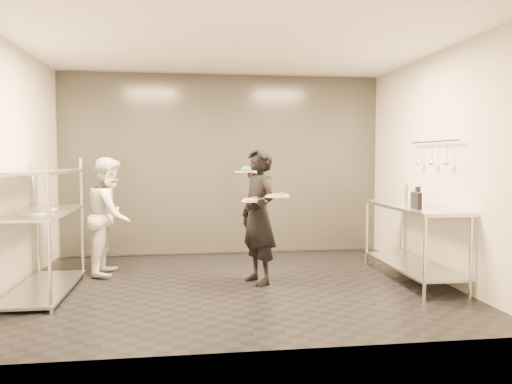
{
  "coord_description": "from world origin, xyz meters",
  "views": [
    {
      "loc": [
        -0.55,
        -5.75,
        1.51
      ],
      "look_at": [
        0.25,
        0.04,
        1.1
      ],
      "focal_mm": 35.0,
      "sensor_mm": 36.0,
      "label": 1
    }
  ],
  "objects": [
    {
      "name": "room_shell",
      "position": [
        0.0,
        1.18,
        1.4
      ],
      "size": [
        5.0,
        4.0,
        2.8
      ],
      "color": "black",
      "rests_on": "ground"
    },
    {
      "name": "pass_rack",
      "position": [
        -2.15,
        -0.0,
        0.77
      ],
      "size": [
        0.6,
        1.6,
        1.5
      ],
      "color": "silver",
      "rests_on": "ground"
    },
    {
      "name": "prep_counter",
      "position": [
        2.18,
        0.0,
        0.63
      ],
      "size": [
        0.6,
        1.8,
        0.92
      ],
      "color": "silver",
      "rests_on": "ground"
    },
    {
      "name": "utensil_rail",
      "position": [
        2.43,
        -0.0,
        1.55
      ],
      "size": [
        0.07,
        1.2,
        0.31
      ],
      "color": "silver",
      "rests_on": "room_shell"
    },
    {
      "name": "waiter",
      "position": [
        0.29,
        0.09,
        0.81
      ],
      "size": [
        0.59,
        0.7,
        1.62
      ],
      "primitive_type": "imported",
      "rotation": [
        0.0,
        0.0,
        -1.17
      ],
      "color": "black",
      "rests_on": "ground"
    },
    {
      "name": "chef",
      "position": [
        -1.55,
        0.84,
        0.75
      ],
      "size": [
        0.62,
        0.77,
        1.51
      ],
      "primitive_type": "imported",
      "rotation": [
        0.0,
        0.0,
        1.51
      ],
      "color": "silver",
      "rests_on": "ground"
    },
    {
      "name": "pizza_plate_near",
      "position": [
        0.21,
        -0.08,
        1.02
      ],
      "size": [
        0.31,
        0.31,
        0.05
      ],
      "color": "white",
      "rests_on": "waiter"
    },
    {
      "name": "pizza_plate_far",
      "position": [
        0.46,
        -0.17,
        1.07
      ],
      "size": [
        0.28,
        0.28,
        0.05
      ],
      "color": "white",
      "rests_on": "waiter"
    },
    {
      "name": "salad_plate",
      "position": [
        0.17,
        0.39,
        1.35
      ],
      "size": [
        0.27,
        0.27,
        0.07
      ],
      "color": "white",
      "rests_on": "waiter"
    },
    {
      "name": "pos_monitor",
      "position": [
        2.06,
        -0.33,
        1.01
      ],
      "size": [
        0.08,
        0.26,
        0.19
      ],
      "primitive_type": "cube",
      "rotation": [
        0.0,
        0.0,
        -0.13
      ],
      "color": "black",
      "rests_on": "prep_counter"
    },
    {
      "name": "bottle_green",
      "position": [
        2.03,
        -0.1,
        1.06
      ],
      "size": [
        0.08,
        0.08,
        0.27
      ],
      "primitive_type": "cylinder",
      "color": "#99A598",
      "rests_on": "prep_counter"
    },
    {
      "name": "bottle_clear",
      "position": [
        2.3,
        0.22,
        1.02
      ],
      "size": [
        0.06,
        0.06,
        0.19
      ],
      "primitive_type": "cylinder",
      "color": "#99A598",
      "rests_on": "prep_counter"
    },
    {
      "name": "bottle_dark",
      "position": [
        2.27,
        0.05,
        1.03
      ],
      "size": [
        0.07,
        0.07,
        0.23
      ],
      "primitive_type": "cylinder",
      "color": "black",
      "rests_on": "prep_counter"
    }
  ]
}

